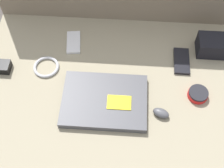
# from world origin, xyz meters

# --- Properties ---
(ground_plane) EXTENTS (8.00, 8.00, 0.00)m
(ground_plane) POSITION_xyz_m (0.00, 0.00, 0.00)
(ground_plane) COLOR #4C4742
(couch_seat) EXTENTS (1.06, 0.72, 0.13)m
(couch_seat) POSITION_xyz_m (0.00, 0.00, 0.06)
(couch_seat) COLOR gray
(couch_seat) RESTS_ON ground_plane
(laptop) EXTENTS (0.32, 0.24, 0.03)m
(laptop) POSITION_xyz_m (-0.02, -0.07, 0.14)
(laptop) COLOR #47474C
(laptop) RESTS_ON couch_seat
(computer_mouse) EXTENTS (0.07, 0.06, 0.03)m
(computer_mouse) POSITION_xyz_m (0.19, -0.11, 0.14)
(computer_mouse) COLOR #4C4C51
(computer_mouse) RESTS_ON couch_seat
(speaker_puck) EXTENTS (0.08, 0.08, 0.03)m
(speaker_puck) POSITION_xyz_m (0.33, -0.02, 0.14)
(speaker_puck) COLOR red
(speaker_puck) RESTS_ON couch_seat
(phone_silver) EXTENTS (0.07, 0.12, 0.01)m
(phone_silver) POSITION_xyz_m (-0.18, 0.21, 0.13)
(phone_silver) COLOR silver
(phone_silver) RESTS_ON couch_seat
(phone_black) EXTENTS (0.06, 0.13, 0.01)m
(phone_black) POSITION_xyz_m (0.28, 0.14, 0.13)
(phone_black) COLOR black
(phone_black) RESTS_ON couch_seat
(camera_pouch) EXTENTS (0.13, 0.09, 0.08)m
(camera_pouch) POSITION_xyz_m (0.41, 0.20, 0.16)
(camera_pouch) COLOR black
(camera_pouch) RESTS_ON couch_seat
(charger_brick) EXTENTS (0.06, 0.06, 0.03)m
(charger_brick) POSITION_xyz_m (-0.45, 0.05, 0.14)
(charger_brick) COLOR black
(charger_brick) RESTS_ON couch_seat
(cable_coil) EXTENTS (0.11, 0.11, 0.01)m
(cable_coil) POSITION_xyz_m (-0.27, 0.07, 0.13)
(cable_coil) COLOR #B2B2B7
(cable_coil) RESTS_ON couch_seat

